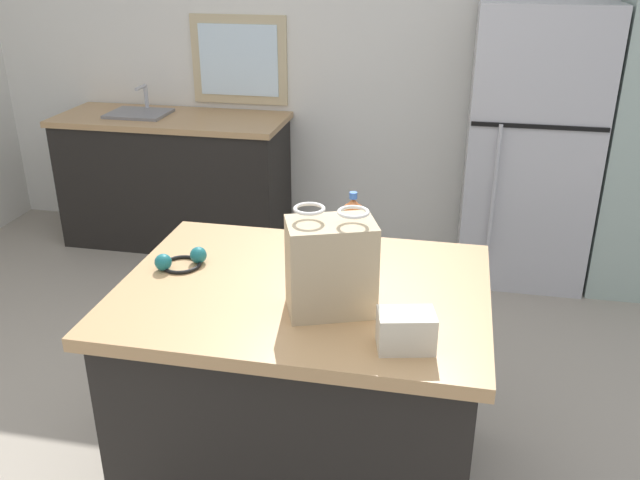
{
  "coord_description": "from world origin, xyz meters",
  "views": [
    {
      "loc": [
        0.74,
        -1.98,
        2.0
      ],
      "look_at": [
        0.25,
        0.4,
        0.93
      ],
      "focal_mm": 38.0,
      "sensor_mm": 36.0,
      "label": 1
    }
  ],
  "objects_px": {
    "kitchen_island": "(304,387)",
    "refrigerator": "(530,146)",
    "bottle": "(353,226)",
    "shopping_bag": "(331,266)",
    "ear_defenders": "(181,261)",
    "small_box": "(406,331)"
  },
  "relations": [
    {
      "from": "small_box",
      "to": "bottle",
      "type": "xyz_separation_m",
      "value": [
        -0.26,
        0.63,
        0.06
      ]
    },
    {
      "from": "kitchen_island",
      "to": "bottle",
      "type": "distance_m",
      "value": 0.64
    },
    {
      "from": "kitchen_island",
      "to": "small_box",
      "type": "xyz_separation_m",
      "value": [
        0.39,
        -0.33,
        0.5
      ]
    },
    {
      "from": "kitchen_island",
      "to": "shopping_bag",
      "type": "height_order",
      "value": "shopping_bag"
    },
    {
      "from": "shopping_bag",
      "to": "ear_defenders",
      "type": "bearing_deg",
      "value": 161.14
    },
    {
      "from": "kitchen_island",
      "to": "ear_defenders",
      "type": "xyz_separation_m",
      "value": [
        -0.49,
        0.07,
        0.46
      ]
    },
    {
      "from": "kitchen_island",
      "to": "ear_defenders",
      "type": "distance_m",
      "value": 0.67
    },
    {
      "from": "refrigerator",
      "to": "ear_defenders",
      "type": "bearing_deg",
      "value": -124.63
    },
    {
      "from": "bottle",
      "to": "ear_defenders",
      "type": "height_order",
      "value": "bottle"
    },
    {
      "from": "small_box",
      "to": "ear_defenders",
      "type": "height_order",
      "value": "small_box"
    },
    {
      "from": "refrigerator",
      "to": "bottle",
      "type": "xyz_separation_m",
      "value": [
        -0.82,
        -1.83,
        0.14
      ]
    },
    {
      "from": "shopping_bag",
      "to": "small_box",
      "type": "bearing_deg",
      "value": -34.76
    },
    {
      "from": "kitchen_island",
      "to": "ear_defenders",
      "type": "relative_size",
      "value": 6.2
    },
    {
      "from": "ear_defenders",
      "to": "kitchen_island",
      "type": "bearing_deg",
      "value": -7.67
    },
    {
      "from": "shopping_bag",
      "to": "small_box",
      "type": "height_order",
      "value": "shopping_bag"
    },
    {
      "from": "small_box",
      "to": "kitchen_island",
      "type": "bearing_deg",
      "value": 140.07
    },
    {
      "from": "refrigerator",
      "to": "shopping_bag",
      "type": "bearing_deg",
      "value": -109.72
    },
    {
      "from": "bottle",
      "to": "ear_defenders",
      "type": "relative_size",
      "value": 1.21
    },
    {
      "from": "ear_defenders",
      "to": "bottle",
      "type": "bearing_deg",
      "value": 21.36
    },
    {
      "from": "kitchen_island",
      "to": "small_box",
      "type": "distance_m",
      "value": 0.71
    },
    {
      "from": "kitchen_island",
      "to": "refrigerator",
      "type": "relative_size",
      "value": 0.77
    },
    {
      "from": "shopping_bag",
      "to": "ear_defenders",
      "type": "distance_m",
      "value": 0.66
    }
  ]
}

